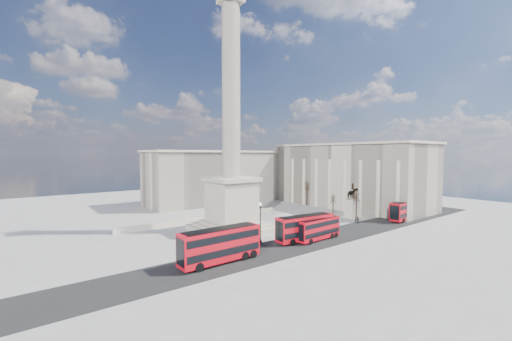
{
  "coord_description": "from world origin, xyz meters",
  "views": [
    {
      "loc": [
        -33.89,
        -47.9,
        15.42
      ],
      "look_at": [
        3.62,
        1.63,
        12.2
      ],
      "focal_mm": 22.0,
      "sensor_mm": 36.0,
      "label": 1
    }
  ],
  "objects_px": {
    "nelsons_column": "(231,167)",
    "equestrian_statue": "(352,205)",
    "red_bus_c": "(318,229)",
    "pedestrian_standing": "(358,220)",
    "victorian_lamp": "(260,219)",
    "pedestrian_crossing": "(290,227)",
    "red_bus_a": "(221,245)",
    "red_bus_b": "(305,227)",
    "pedestrian_walking": "(356,220)",
    "red_bus_d": "(405,210)"
  },
  "relations": [
    {
      "from": "nelsons_column",
      "to": "equestrian_statue",
      "type": "relative_size",
      "value": 5.93
    },
    {
      "from": "red_bus_c",
      "to": "pedestrian_standing",
      "type": "bearing_deg",
      "value": 9.63
    },
    {
      "from": "victorian_lamp",
      "to": "pedestrian_standing",
      "type": "relative_size",
      "value": 4.57
    },
    {
      "from": "equestrian_statue",
      "to": "pedestrian_crossing",
      "type": "relative_size",
      "value": 4.44
    },
    {
      "from": "red_bus_a",
      "to": "red_bus_c",
      "type": "distance_m",
      "value": 20.1
    },
    {
      "from": "nelsons_column",
      "to": "victorian_lamp",
      "type": "distance_m",
      "value": 13.82
    },
    {
      "from": "red_bus_b",
      "to": "victorian_lamp",
      "type": "bearing_deg",
      "value": 160.31
    },
    {
      "from": "red_bus_c",
      "to": "red_bus_b",
      "type": "bearing_deg",
      "value": 154.07
    },
    {
      "from": "pedestrian_walking",
      "to": "victorian_lamp",
      "type": "bearing_deg",
      "value": -176.79
    },
    {
      "from": "red_bus_c",
      "to": "red_bus_d",
      "type": "height_order",
      "value": "red_bus_d"
    },
    {
      "from": "red_bus_d",
      "to": "equestrian_statue",
      "type": "bearing_deg",
      "value": 125.07
    },
    {
      "from": "nelsons_column",
      "to": "pedestrian_standing",
      "type": "distance_m",
      "value": 30.8
    },
    {
      "from": "red_bus_b",
      "to": "equestrian_statue",
      "type": "bearing_deg",
      "value": 23.58
    },
    {
      "from": "red_bus_c",
      "to": "pedestrian_crossing",
      "type": "xyz_separation_m",
      "value": [
        0.09,
        7.49,
        -1.12
      ]
    },
    {
      "from": "red_bus_c",
      "to": "victorian_lamp",
      "type": "xyz_separation_m",
      "value": [
        -9.65,
        4.55,
        2.12
      ]
    },
    {
      "from": "equestrian_statue",
      "to": "red_bus_c",
      "type": "bearing_deg",
      "value": -158.64
    },
    {
      "from": "red_bus_d",
      "to": "pedestrian_crossing",
      "type": "height_order",
      "value": "red_bus_d"
    },
    {
      "from": "red_bus_b",
      "to": "pedestrian_standing",
      "type": "height_order",
      "value": "red_bus_b"
    },
    {
      "from": "red_bus_d",
      "to": "nelsons_column",
      "type": "bearing_deg",
      "value": 153.78
    },
    {
      "from": "red_bus_a",
      "to": "red_bus_d",
      "type": "height_order",
      "value": "red_bus_a"
    },
    {
      "from": "red_bus_d",
      "to": "red_bus_c",
      "type": "bearing_deg",
      "value": 175.05
    },
    {
      "from": "pedestrian_standing",
      "to": "pedestrian_crossing",
      "type": "bearing_deg",
      "value": -53.49
    },
    {
      "from": "red_bus_b",
      "to": "victorian_lamp",
      "type": "distance_m",
      "value": 8.4
    },
    {
      "from": "nelsons_column",
      "to": "pedestrian_walking",
      "type": "bearing_deg",
      "value": -22.85
    },
    {
      "from": "pedestrian_walking",
      "to": "pedestrian_crossing",
      "type": "bearing_deg",
      "value": 173.22
    },
    {
      "from": "victorian_lamp",
      "to": "pedestrian_standing",
      "type": "height_order",
      "value": "victorian_lamp"
    },
    {
      "from": "red_bus_a",
      "to": "pedestrian_crossing",
      "type": "distance_m",
      "value": 21.48
    },
    {
      "from": "red_bus_a",
      "to": "red_bus_d",
      "type": "relative_size",
      "value": 1.1
    },
    {
      "from": "red_bus_c",
      "to": "nelsons_column",
      "type": "bearing_deg",
      "value": 117.14
    },
    {
      "from": "equestrian_statue",
      "to": "red_bus_d",
      "type": "bearing_deg",
      "value": -51.41
    },
    {
      "from": "nelsons_column",
      "to": "red_bus_c",
      "type": "bearing_deg",
      "value": -60.26
    },
    {
      "from": "pedestrian_standing",
      "to": "red_bus_b",
      "type": "bearing_deg",
      "value": -33.02
    },
    {
      "from": "red_bus_c",
      "to": "red_bus_d",
      "type": "distance_m",
      "value": 29.47
    },
    {
      "from": "pedestrian_crossing",
      "to": "red_bus_b",
      "type": "bearing_deg",
      "value": 119.69
    },
    {
      "from": "victorian_lamp",
      "to": "equestrian_statue",
      "type": "distance_m",
      "value": 31.94
    },
    {
      "from": "pedestrian_standing",
      "to": "pedestrian_crossing",
      "type": "height_order",
      "value": "pedestrian_crossing"
    },
    {
      "from": "red_bus_c",
      "to": "victorian_lamp",
      "type": "bearing_deg",
      "value": 152.16
    },
    {
      "from": "red_bus_a",
      "to": "red_bus_c",
      "type": "relative_size",
      "value": 1.25
    },
    {
      "from": "red_bus_d",
      "to": "pedestrian_crossing",
      "type": "distance_m",
      "value": 30.53
    },
    {
      "from": "red_bus_c",
      "to": "red_bus_d",
      "type": "xyz_separation_m",
      "value": [
        29.46,
        -0.73,
        0.27
      ]
    },
    {
      "from": "pedestrian_walking",
      "to": "red_bus_a",
      "type": "bearing_deg",
      "value": -170.15
    },
    {
      "from": "pedestrian_walking",
      "to": "pedestrian_standing",
      "type": "bearing_deg",
      "value": -97.71
    },
    {
      "from": "red_bus_c",
      "to": "red_bus_d",
      "type": "bearing_deg",
      "value": -4.02
    },
    {
      "from": "nelsons_column",
      "to": "red_bus_c",
      "type": "relative_size",
      "value": 5.08
    },
    {
      "from": "red_bus_a",
      "to": "equestrian_statue",
      "type": "height_order",
      "value": "equestrian_statue"
    },
    {
      "from": "nelsons_column",
      "to": "red_bus_b",
      "type": "relative_size",
      "value": 4.33
    },
    {
      "from": "pedestrian_standing",
      "to": "pedestrian_walking",
      "type": "bearing_deg",
      "value": -142.57
    },
    {
      "from": "red_bus_c",
      "to": "victorian_lamp",
      "type": "relative_size",
      "value": 1.38
    },
    {
      "from": "victorian_lamp",
      "to": "pedestrian_standing",
      "type": "xyz_separation_m",
      "value": [
        26.83,
        -0.83,
        -3.41
      ]
    },
    {
      "from": "victorian_lamp",
      "to": "pedestrian_walking",
      "type": "height_order",
      "value": "victorian_lamp"
    }
  ]
}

